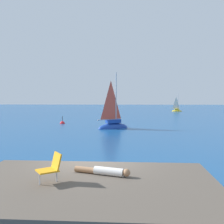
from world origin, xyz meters
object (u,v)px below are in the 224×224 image
at_px(person_sunbather, 105,171).
at_px(marker_buoy, 62,124).
at_px(sailboat_near, 113,125).
at_px(beach_chair, 51,167).
at_px(sailboat_far, 177,110).

height_order(person_sunbather, marker_buoy, person_sunbather).
height_order(sailboat_near, beach_chair, sailboat_near).
distance_m(sailboat_near, marker_buoy, 7.40).
distance_m(sailboat_near, beach_chair, 19.60).
distance_m(sailboat_far, person_sunbather, 47.70).
distance_m(sailboat_near, person_sunbather, 18.81).
bearing_deg(beach_chair, person_sunbather, 174.44).
relative_size(sailboat_far, marker_buoy, 3.38).
xyz_separation_m(person_sunbather, beach_chair, (-1.39, -0.75, 0.33)).
bearing_deg(marker_buoy, beach_chair, -78.02).
bearing_deg(person_sunbather, beach_chair, 47.04).
relative_size(person_sunbather, beach_chair, 2.13).
bearing_deg(sailboat_near, person_sunbather, -117.21).
relative_size(sailboat_far, beach_chair, 4.78).
height_order(sailboat_far, person_sunbather, sailboat_far).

